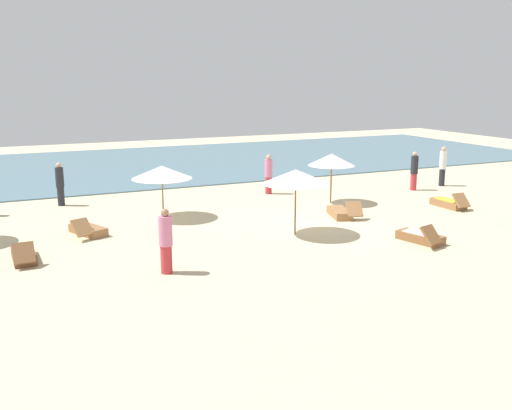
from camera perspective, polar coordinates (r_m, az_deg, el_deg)
ground_plane at (r=20.01m, az=4.71°, el=-2.43°), size 60.00×60.00×0.00m
ocean_water at (r=35.53m, az=-8.76°, el=4.10°), size 48.00×16.00×0.06m
umbrella_1 at (r=21.56m, az=-9.20°, el=3.19°), size 2.21×2.21×1.95m
umbrella_2 at (r=18.99m, az=3.92°, el=2.77°), size 2.18×2.18×2.18m
umbrella_3 at (r=23.99m, az=7.42°, el=4.43°), size 1.92×1.92×2.06m
lounger_1 at (r=21.94m, az=8.31°, el=-0.74°), size 1.05×1.80×0.67m
lounger_2 at (r=24.53m, az=18.41°, el=0.17°), size 0.62×1.71×0.67m
lounger_3 at (r=20.08m, az=-16.17°, el=-2.35°), size 1.20×1.80×0.67m
lounger_4 at (r=19.13m, az=15.88°, el=-3.04°), size 1.00×1.78×0.69m
lounger_5 at (r=17.87m, az=-21.80°, el=-4.59°), size 0.64×1.71×0.68m
person_0 at (r=27.68m, az=15.24°, el=3.26°), size 0.47×0.47×1.78m
person_2 at (r=25.87m, az=1.24°, el=3.05°), size 0.43×0.43×1.76m
person_3 at (r=29.15m, az=17.82°, el=3.67°), size 0.44×0.44×1.89m
person_4 at (r=24.78m, az=-18.65°, el=1.98°), size 0.42×0.42×1.76m
person_5 at (r=15.59m, az=-8.83°, el=-3.50°), size 0.46×0.46×1.77m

